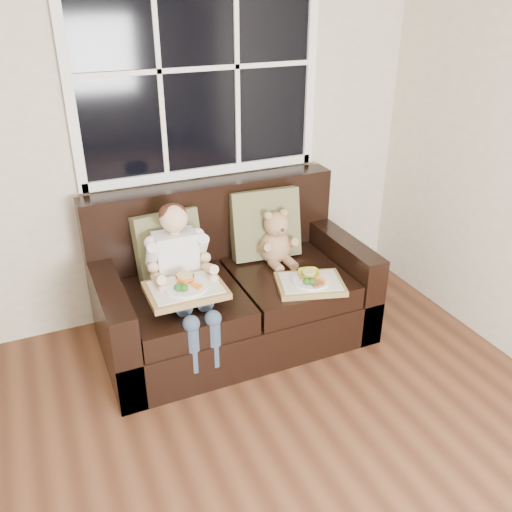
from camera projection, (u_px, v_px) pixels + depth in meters
name	position (u px, v px, depth m)	size (l,w,h in m)	color
room_walls	(243.00, 289.00, 1.06)	(4.52, 5.02, 2.71)	beige
window_back	(198.00, 69.00, 3.32)	(1.62, 0.04, 1.37)	black
loveseat	(231.00, 292.00, 3.55)	(1.70, 0.92, 0.96)	black
pillow_left	(168.00, 245.00, 3.39)	(0.43, 0.23, 0.43)	#63653E
pillow_right	(265.00, 224.00, 3.62)	(0.48, 0.26, 0.47)	#63653E
child	(181.00, 266.00, 3.18)	(0.37, 0.59, 0.83)	silver
teddy_bear	(276.00, 241.00, 3.57)	(0.22, 0.28, 0.38)	tan
tray_left	(186.00, 288.00, 3.06)	(0.44, 0.34, 0.10)	#9B7B46
tray_right	(310.00, 282.00, 3.32)	(0.47, 0.41, 0.09)	#9B7B46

